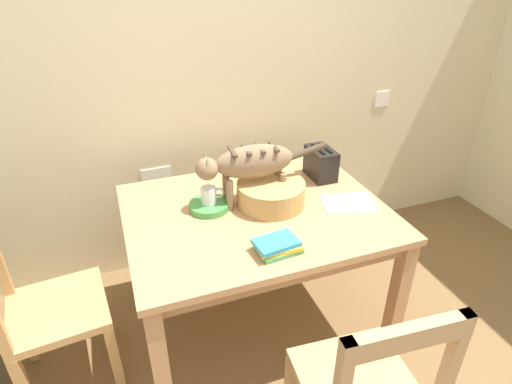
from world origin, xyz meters
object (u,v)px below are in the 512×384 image
(dining_table, at_px, (256,224))
(saucer_bowl, at_px, (209,206))
(coffee_mug, at_px, (209,195))
(wooden_chair_near, at_px, (46,309))
(cat, at_px, (249,164))
(toaster, at_px, (321,163))
(wicker_basket, at_px, (271,193))
(book_stack, at_px, (278,246))
(magazine, at_px, (349,203))

(dining_table, distance_m, saucer_bowl, 0.25)
(coffee_mug, bearing_deg, wooden_chair_near, -170.88)
(cat, height_order, coffee_mug, cat)
(saucer_bowl, height_order, toaster, toaster)
(dining_table, xyz_separation_m, coffee_mug, (-0.21, 0.09, 0.16))
(dining_table, height_order, wicker_basket, wicker_basket)
(book_stack, bearing_deg, magazine, 25.86)
(cat, xyz_separation_m, wooden_chair_near, (-1.01, -0.12, -0.50))
(dining_table, xyz_separation_m, wooden_chair_near, (-1.01, -0.04, -0.19))
(toaster, bearing_deg, coffee_mug, -170.08)
(dining_table, distance_m, wooden_chair_near, 1.03)
(wooden_chair_near, bearing_deg, magazine, 81.85)
(toaster, bearing_deg, wicker_basket, -154.47)
(cat, height_order, wooden_chair_near, cat)
(saucer_bowl, xyz_separation_m, toaster, (0.67, 0.12, 0.07))
(wicker_basket, height_order, wooden_chair_near, wooden_chair_near)
(dining_table, height_order, saucer_bowl, saucer_bowl)
(dining_table, distance_m, wicker_basket, 0.17)
(saucer_bowl, distance_m, coffee_mug, 0.06)
(wooden_chair_near, bearing_deg, saucer_bowl, 93.60)
(book_stack, xyz_separation_m, wicker_basket, (0.12, 0.37, 0.03))
(dining_table, distance_m, magazine, 0.48)
(dining_table, height_order, cat, cat)
(saucer_bowl, xyz_separation_m, book_stack, (0.18, -0.43, 0.01))
(cat, height_order, saucer_bowl, cat)
(book_stack, bearing_deg, wooden_chair_near, 162.87)
(dining_table, height_order, coffee_mug, coffee_mug)
(coffee_mug, relative_size, wicker_basket, 0.35)
(dining_table, xyz_separation_m, toaster, (0.46, 0.20, 0.17))
(coffee_mug, height_order, magazine, coffee_mug)
(cat, distance_m, book_stack, 0.46)
(coffee_mug, bearing_deg, book_stack, -67.40)
(dining_table, height_order, book_stack, book_stack)
(magazine, relative_size, toaster, 1.31)
(dining_table, relative_size, wooden_chair_near, 1.36)
(magazine, relative_size, wicker_basket, 0.77)
(magazine, relative_size, wooden_chair_near, 0.28)
(wicker_basket, xyz_separation_m, wooden_chair_near, (-1.10, -0.07, -0.34))
(dining_table, xyz_separation_m, saucer_bowl, (-0.21, 0.09, 0.10))
(magazine, height_order, wooden_chair_near, wooden_chair_near)
(book_stack, bearing_deg, saucer_bowl, 113.04)
(saucer_bowl, height_order, coffee_mug, coffee_mug)
(cat, xyz_separation_m, magazine, (0.46, -0.18, -0.21))
(dining_table, relative_size, toaster, 6.31)
(coffee_mug, distance_m, toaster, 0.68)
(coffee_mug, distance_m, book_stack, 0.47)
(magazine, xyz_separation_m, wicker_basket, (-0.37, 0.14, 0.06))
(saucer_bowl, bearing_deg, wooden_chair_near, -170.83)
(saucer_bowl, height_order, book_stack, book_stack)
(magazine, distance_m, book_stack, 0.54)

